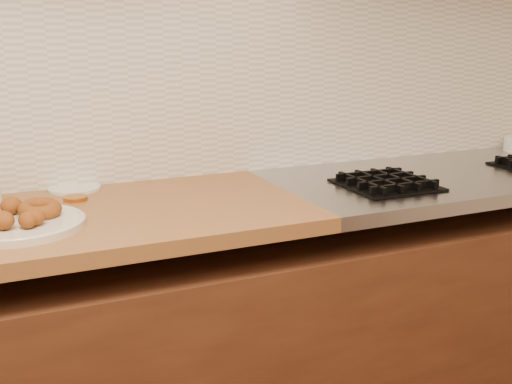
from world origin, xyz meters
TOP-DOWN VIEW (x-y plane):
  - wall_back at (0.00, 2.00)m, footprint 4.00×0.02m
  - base_cabinet at (0.00, 1.69)m, footprint 3.60×0.60m
  - stovetop at (1.15, 1.69)m, footprint 1.30×0.62m
  - backsplash at (0.00, 1.99)m, footprint 3.60×0.02m
  - burner_grates at (1.13, 1.61)m, footprint 0.91×0.26m
  - donut_plate at (-0.24, 1.62)m, footprint 0.30×0.30m
  - ring_donut at (-0.19, 1.64)m, footprint 0.14×0.14m
  - fried_dough_chunks at (-0.27, 1.61)m, footprint 0.16×0.20m
  - tub_lid at (-0.07, 1.94)m, footprint 0.20×0.20m
  - brass_jar_lid at (-0.08, 1.82)m, footprint 0.08×0.08m

SIDE VIEW (x-z plane):
  - base_cabinet at x=0.00m, z-range 0.00..0.77m
  - stovetop at x=1.15m, z-range 0.86..0.90m
  - tub_lid at x=-0.07m, z-range 0.90..0.91m
  - brass_jar_lid at x=-0.08m, z-range 0.90..0.91m
  - donut_plate at x=-0.24m, z-range 0.90..0.92m
  - burner_grates at x=1.13m, z-range 0.90..0.93m
  - ring_donut at x=-0.19m, z-range 0.91..0.96m
  - fried_dough_chunks at x=-0.27m, z-range 0.92..0.96m
  - backsplash at x=0.00m, z-range 0.90..1.50m
  - wall_back at x=0.00m, z-range 0.00..2.70m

